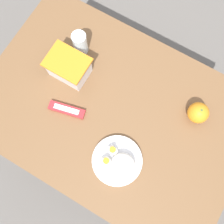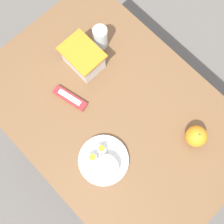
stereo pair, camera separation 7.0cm
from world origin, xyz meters
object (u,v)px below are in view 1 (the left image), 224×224
object	(u,v)px
orange_fruit	(198,113)
candy_bar	(67,110)
rice_plate	(118,161)
food_container	(69,68)
drinking_glass	(80,43)

from	to	relation	value
orange_fruit	candy_bar	distance (m)	0.53
orange_fruit	rice_plate	bearing A→B (deg)	-119.17
food_container	rice_plate	bearing A→B (deg)	-31.71
orange_fruit	rice_plate	xyz separation A→B (m)	(-0.18, -0.32, -0.02)
rice_plate	drinking_glass	size ratio (longest dim) A/B	1.74
food_container	drinking_glass	size ratio (longest dim) A/B	1.47
candy_bar	orange_fruit	bearing A→B (deg)	27.91
candy_bar	drinking_glass	world-z (taller)	drinking_glass
food_container	orange_fruit	bearing A→B (deg)	10.18
orange_fruit	candy_bar	xyz separation A→B (m)	(-0.47, -0.25, -0.03)
food_container	candy_bar	size ratio (longest dim) A/B	1.07
drinking_glass	orange_fruit	bearing A→B (deg)	-1.76
rice_plate	orange_fruit	bearing A→B (deg)	60.83
orange_fruit	rice_plate	size ratio (longest dim) A/B	0.43
drinking_glass	rice_plate	bearing A→B (deg)	-41.74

